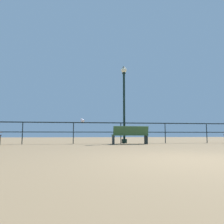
{
  "coord_description": "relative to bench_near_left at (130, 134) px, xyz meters",
  "views": [
    {
      "loc": [
        -2.15,
        -3.57,
        0.48
      ],
      "look_at": [
        -0.55,
        6.7,
        1.58
      ],
      "focal_mm": 33.63,
      "sensor_mm": 36.0,
      "label": 1
    }
  ],
  "objects": [
    {
      "name": "bench_near_left",
      "position": [
        0.0,
        0.0,
        0.0
      ],
      "size": [
        1.76,
        0.69,
        0.86
      ],
      "color": "#32562E",
      "rests_on": "ground_plane"
    },
    {
      "name": "ground_plane",
      "position": [
        -0.3,
        -6.34,
        -0.49
      ],
      "size": [
        60.0,
        60.0,
        0.0
      ],
      "primitive_type": "plane",
      "color": "olive"
    },
    {
      "name": "pier_railing",
      "position": [
        -0.3,
        0.86,
        0.32
      ],
      "size": [
        19.55,
        0.05,
        1.09
      ],
      "color": "black",
      "rests_on": "ground_plane"
    },
    {
      "name": "seagull_on_rail",
      "position": [
        -2.29,
        0.88,
        0.69
      ],
      "size": [
        0.27,
        0.42,
        0.21
      ],
      "color": "white",
      "rests_on": "pier_railing"
    },
    {
      "name": "lamppost_center",
      "position": [
        -0.07,
        1.08,
        1.78
      ],
      "size": [
        0.3,
        0.3,
        4.24
      ],
      "color": "black",
      "rests_on": "ground_plane"
    }
  ]
}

